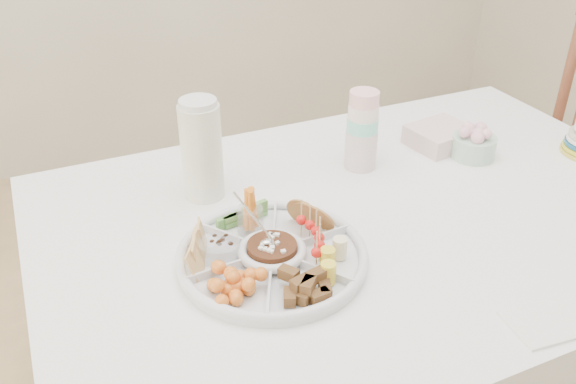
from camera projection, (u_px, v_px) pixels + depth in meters
name	position (u px, v px, depth m)	size (l,w,h in m)	color
dining_table	(366.00, 332.00, 1.59)	(1.52, 1.02, 0.76)	white
chair	(571.00, 178.00, 1.99)	(0.44, 0.44, 1.06)	brown
party_tray	(272.00, 254.00, 1.22)	(0.38, 0.38, 0.04)	silver
bean_dip	(272.00, 251.00, 1.22)	(0.10, 0.10, 0.04)	#513014
tortillas	(305.00, 214.00, 1.31)	(0.10, 0.10, 0.06)	#915C21
carrot_cucumber	(244.00, 206.00, 1.30)	(0.11, 0.11, 0.10)	orange
pita_raisins	(207.00, 244.00, 1.21)	(0.11, 0.11, 0.06)	#DFB075
cherries	(234.00, 284.00, 1.12)	(0.12, 0.12, 0.05)	orange
granola_chunks	(305.00, 285.00, 1.12)	(0.10, 0.10, 0.04)	brown
banana_tomato	(338.00, 240.00, 1.20)	(0.10, 0.10, 0.08)	#EDDA64
cup_stack	(362.00, 127.00, 1.52)	(0.08, 0.08, 0.23)	white
thermos	(201.00, 148.00, 1.40)	(0.10, 0.10, 0.25)	beige
flower_bowl	(474.00, 142.00, 1.60)	(0.12, 0.12, 0.09)	#A9C5B1
napkin_stack	(440.00, 136.00, 1.67)	(0.16, 0.14, 0.05)	beige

